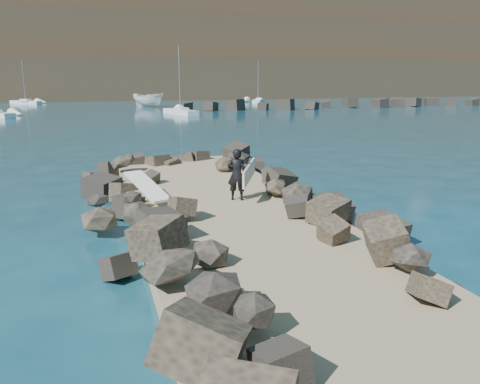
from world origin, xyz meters
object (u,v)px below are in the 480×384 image
(boat_imported, at_px, (148,100))
(surfer_with_board, at_px, (239,174))
(surfboard_resting, at_px, (147,189))
(sailboat_d, at_px, (258,101))

(boat_imported, bearing_deg, surfer_with_board, -137.90)
(surfer_with_board, bearing_deg, surfboard_resting, 167.48)
(boat_imported, relative_size, surfer_with_board, 3.10)
(surfboard_resting, distance_m, sailboat_d, 80.44)
(boat_imported, xyz_separation_m, sailboat_d, (22.84, 8.75, -0.87))
(surfboard_resting, xyz_separation_m, sailboat_d, (30.35, 74.50, -0.70))
(surfboard_resting, height_order, sailboat_d, sailboat_d)
(sailboat_d, bearing_deg, boat_imported, -159.03)
(surfboard_resting, xyz_separation_m, boat_imported, (7.51, 65.74, 0.17))
(surfboard_resting, bearing_deg, sailboat_d, 51.16)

